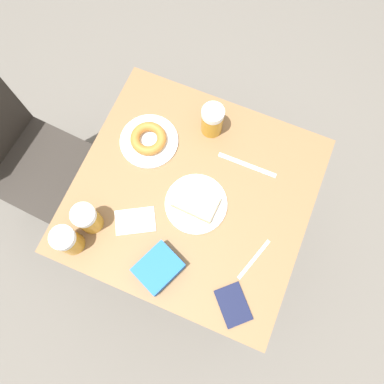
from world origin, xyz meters
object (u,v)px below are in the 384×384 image
Objects in this scene: plate_with_donut at (149,140)px; knife at (247,165)px; beer_mug_center at (88,219)px; blue_pouch at (159,269)px; chair at (15,153)px; fork at (254,259)px; beer_mug_right at (68,241)px; passport_near_edge at (233,305)px; plate_with_cake at (196,203)px; napkin_folded at (135,221)px; beer_mug_left at (212,120)px.

plate_with_donut is 0.37m from knife.
beer_mug_center is 0.29m from blue_pouch.
plate_with_donut is at bearing 98.07° from knife.
chair is at bearing 107.68° from plate_with_donut.
blue_pouch is (-0.15, 0.28, 0.03)m from fork.
plate_with_donut is at bearing 28.98° from blue_pouch.
passport_near_edge is (0.02, -0.57, -0.06)m from beer_mug_right.
plate_with_cake is 1.34× the size of napkin_folded.
blue_pouch reaches higher than plate_with_cake.
beer_mug_left is 0.51m from fork.
passport_near_edge reaches higher than knife.
fork is at bearing -117.03° from plate_with_donut.
plate_with_donut is at bearing 125.60° from beer_mug_left.
beer_mug_center is at bearing 153.52° from beer_mug_left.
plate_with_cake is 1.35× the size of fork.
napkin_folded is at bearing 72.54° from passport_near_edge.
chair is 4.15× the size of plate_with_donut.
beer_mug_left is 1.00× the size of beer_mug_right.
plate_with_cake reaches higher than knife.
beer_mug_left and beer_mug_right have the same top height.
fork is 0.34m from knife.
napkin_folded is at bearing -64.67° from beer_mug_center.
passport_near_edge is at bearing -98.85° from chair.
chair is 1.12m from passport_near_edge.
plate_with_cake is at bearing -84.33° from chair.
beer_mug_left is at bearing 63.74° from knife.
chair is at bearing 92.10° from plate_with_cake.
beer_mug_right is at bearing 133.72° from napkin_folded.
plate_with_cake is at bearing -5.59° from blue_pouch.
beer_mug_right is at bearing 107.75° from fork.
beer_mug_right reaches higher than fork.
knife is at bearing -41.92° from beer_mug_right.
napkin_folded is 1.00× the size of fork.
plate_with_donut reaches higher than napkin_folded.
beer_mug_right is 0.61m from fork.
plate_with_donut is 0.30m from napkin_folded.
plate_with_donut is at bearing -68.76° from chair.
plate_with_donut reaches higher than knife.
plate_with_donut is at bearing 15.42° from napkin_folded.
beer_mug_left is (0.32, -0.77, 0.29)m from chair.
chair reaches higher than passport_near_edge.
fork is 0.94× the size of blue_pouch.
passport_near_edge is at bearing -130.54° from plate_with_donut.
passport_near_edge reaches higher than fork.
passport_near_edge is at bearing -96.96° from beer_mug_center.
beer_mug_center and beer_mug_right have the same top height.
fork is 0.16m from passport_near_edge.
napkin_folded is at bearing 51.20° from blue_pouch.
knife is 0.49m from passport_near_edge.
chair is 5.51× the size of fork.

